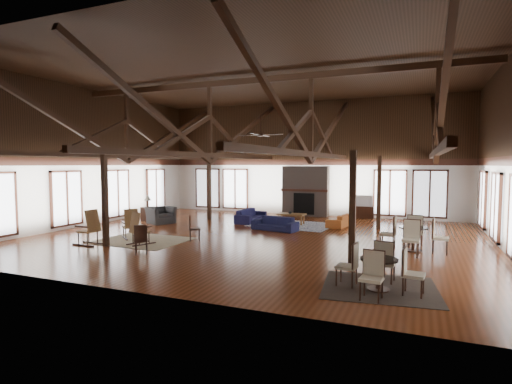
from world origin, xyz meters
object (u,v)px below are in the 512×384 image
at_px(coffee_table, 291,215).
at_px(armchair, 161,215).
at_px(cafe_table_far, 413,234).
at_px(sofa_orange, 340,220).
at_px(tv_console, 362,212).
at_px(cafe_table_near, 379,268).
at_px(sofa_navy_left, 251,216).
at_px(sofa_navy_front, 275,224).

xyz_separation_m(coffee_table, armchair, (-5.63, -1.99, -0.05)).
bearing_deg(armchair, cafe_table_far, -74.49).
xyz_separation_m(sofa_orange, tv_console, (0.52, 3.08, 0.04)).
bearing_deg(cafe_table_near, armchair, 148.02).
distance_m(sofa_navy_left, cafe_table_far, 8.15).
bearing_deg(cafe_table_near, coffee_table, 118.65).
bearing_deg(cafe_table_far, sofa_navy_left, 151.43).
bearing_deg(cafe_table_far, sofa_navy_front, 158.73).
height_order(sofa_orange, tv_console, tv_console).
height_order(sofa_navy_left, cafe_table_far, cafe_table_far).
relative_size(sofa_navy_front, armchair, 1.65).
height_order(sofa_orange, coffee_table, sofa_orange).
xyz_separation_m(armchair, tv_console, (8.29, 5.29, -0.07)).
xyz_separation_m(sofa_navy_front, cafe_table_far, (5.30, -2.06, 0.25)).
bearing_deg(tv_console, sofa_orange, -99.66).
height_order(armchair, cafe_table_near, cafe_table_near).
distance_m(sofa_navy_front, cafe_table_near, 8.01).
bearing_deg(coffee_table, sofa_navy_left, -176.51).
bearing_deg(sofa_navy_front, cafe_table_far, -9.87).
distance_m(coffee_table, tv_console, 4.24).
height_order(sofa_navy_front, sofa_navy_left, sofa_navy_left).
bearing_deg(coffee_table, cafe_table_far, -34.41).
height_order(cafe_table_far, tv_console, cafe_table_far).
bearing_deg(tv_console, sofa_navy_front, -118.30).
bearing_deg(cafe_table_far, coffee_table, 142.89).
xyz_separation_m(sofa_orange, cafe_table_far, (3.05, -4.14, 0.27)).
distance_m(sofa_navy_front, coffee_table, 1.87).
height_order(coffee_table, tv_console, tv_console).
bearing_deg(armchair, coffee_table, -44.89).
bearing_deg(tv_console, cafe_table_near, -80.71).
bearing_deg(armchair, cafe_table_near, -96.34).
height_order(sofa_navy_front, sofa_orange, sofa_navy_front).
distance_m(armchair, tv_console, 9.83).
relative_size(sofa_navy_front, sofa_orange, 1.07).
relative_size(cafe_table_near, cafe_table_far, 0.92).
bearing_deg(coffee_table, armchair, -157.82).
height_order(sofa_navy_front, coffee_table, sofa_navy_front).
xyz_separation_m(cafe_table_far, tv_console, (-2.52, 7.22, -0.23)).
bearing_deg(sofa_orange, tv_console, 177.41).
bearing_deg(sofa_navy_front, cafe_table_near, -42.82).
xyz_separation_m(sofa_navy_front, armchair, (-5.51, -0.13, 0.10)).
relative_size(armchair, cafe_table_near, 0.61).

